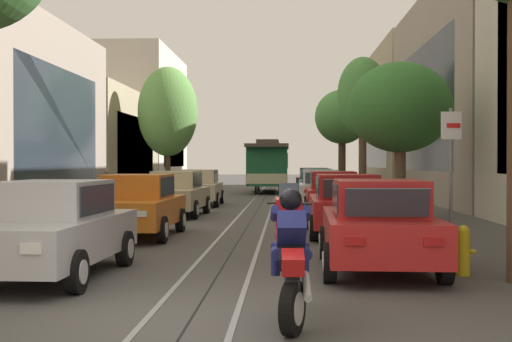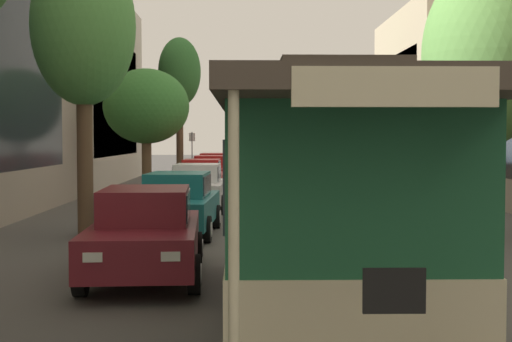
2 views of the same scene
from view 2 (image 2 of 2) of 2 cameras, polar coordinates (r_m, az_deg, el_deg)
The scene contains 22 objects.
ground_plane at distance 23.32m, azimuth 1.50°, elevation -3.38°, with size 160.00×160.00×0.00m, color #4C4947.
trolley_track_rails at distance 19.91m, azimuth 1.95°, elevation -4.41°, with size 1.14×62.39×0.01m.
parked_car_silver_near_left at distance 42.26m, azimuth 4.00°, elevation 0.42°, with size 2.08×4.39×1.58m.
parked_car_orange_second_left at distance 36.16m, azimuth 4.73°, elevation 0.04°, with size 2.02×4.37×1.58m.
parked_car_beige_mid_left at distance 29.47m, azimuth 6.29°, elevation -0.57°, with size 2.09×4.40×1.58m.
parked_car_beige_fourth_left at distance 23.54m, azimuth 8.07°, elevation -1.40°, with size 2.06×4.39×1.58m.
parked_car_red_near_right at distance 41.20m, azimuth -3.44°, elevation 0.37°, with size 2.09×4.40×1.58m.
parked_car_red_second_right at distance 35.51m, azimuth -3.73°, elevation -0.01°, with size 2.03×4.37×1.58m.
parked_car_red_mid_right at distance 29.28m, azimuth -4.44°, elevation -0.58°, with size 2.03×4.38×1.58m.
parked_car_white_fourth_right at distance 24.01m, azimuth -4.78°, elevation -1.30°, with size 2.07×4.39×1.58m.
parked_car_teal_fifth_right at distance 18.04m, azimuth -6.37°, elevation -2.63°, with size 2.14×4.42×1.58m.
parked_car_maroon_sixth_right at distance 12.54m, azimuth -8.95°, elevation -4.98°, with size 2.14×4.42×1.58m.
street_tree_kerb_left_near at distance 40.96m, azimuth 7.41°, elevation 7.13°, with size 3.29×2.99×7.06m.
street_tree_kerb_left_second at distance 18.83m, azimuth 18.00°, elevation 8.88°, with size 3.10×3.10×6.88m.
street_tree_kerb_right_near at distance 42.55m, azimuth -6.21°, elevation 7.81°, with size 2.53×2.57×8.45m.
street_tree_kerb_right_second at distance 29.67m, azimuth -8.87°, elevation 5.15°, with size 3.57×3.37×5.34m.
street_tree_kerb_right_mid at distance 18.54m, azimuth -13.79°, elevation 11.14°, with size 2.60×2.77×7.29m.
cable_car_trolley at distance 9.75m, azimuth 5.09°, elevation -2.04°, with size 2.57×9.14×3.28m.
motorcycle_with_rider at distance 45.16m, azimuth -1.27°, elevation 0.64°, with size 0.54×1.92×1.63m.
pedestrian_on_left_pavement at distance 25.57m, azimuth 16.05°, elevation -0.90°, with size 0.55×0.38×1.62m.
fire_hydrant at distance 41.74m, azimuth -5.26°, elevation -0.13°, with size 0.40×0.22×0.84m.
street_sign_post at distance 41.18m, azimuth -5.20°, elevation 1.68°, with size 0.36×0.08×2.82m.
Camera 2 is at (1.05, 44.92, 2.46)m, focal length 49.41 mm.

